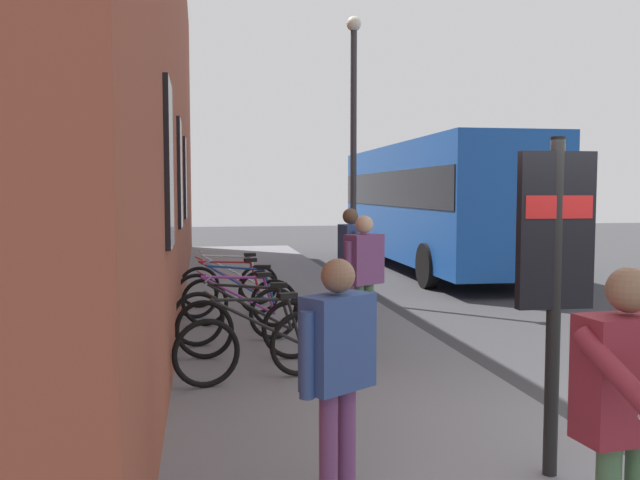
{
  "coord_description": "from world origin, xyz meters",
  "views": [
    {
      "loc": [
        -4.64,
        3.18,
        2.15
      ],
      "look_at": [
        3.88,
        1.66,
        1.51
      ],
      "focal_mm": 37.6,
      "sensor_mm": 36.0,
      "label": 1
    }
  ],
  "objects": [
    {
      "name": "ground",
      "position": [
        6.0,
        -1.0,
        0.0
      ],
      "size": [
        60.0,
        60.0,
        0.0
      ],
      "primitive_type": "plane",
      "color": "#38383A"
    },
    {
      "name": "sidewalk_pavement",
      "position": [
        8.0,
        1.75,
        0.06
      ],
      "size": [
        24.0,
        3.5,
        0.12
      ],
      "primitive_type": "cube",
      "color": "slate",
      "rests_on": "ground"
    },
    {
      "name": "station_facade",
      "position": [
        8.99,
        3.8,
        4.01
      ],
      "size": [
        22.0,
        0.65,
        8.02
      ],
      "color": "brown",
      "rests_on": "ground"
    },
    {
      "name": "bicycle_leaning_wall",
      "position": [
        2.37,
        2.62,
        0.51
      ],
      "size": [
        0.59,
        1.73,
        0.97
      ],
      "color": "black",
      "rests_on": "sidewalk_pavement"
    },
    {
      "name": "bicycle_end_of_row",
      "position": [
        3.34,
        2.63,
        0.51
      ],
      "size": [
        0.5,
        1.75,
        0.97
      ],
      "color": "black",
      "rests_on": "sidewalk_pavement"
    },
    {
      "name": "bicycle_nearest_sign",
      "position": [
        4.23,
        2.71,
        0.51
      ],
      "size": [
        0.56,
        1.74,
        0.97
      ],
      "color": "black",
      "rests_on": "sidewalk_pavement"
    },
    {
      "name": "bicycle_by_door",
      "position": [
        5.3,
        2.62,
        0.51
      ],
      "size": [
        0.6,
        1.73,
        0.97
      ],
      "color": "black",
      "rests_on": "sidewalk_pavement"
    },
    {
      "name": "bicycle_mid_rack",
      "position": [
        6.19,
        2.75,
        0.51
      ],
      "size": [
        0.55,
        1.74,
        0.97
      ],
      "color": "black",
      "rests_on": "sidewalk_pavement"
    },
    {
      "name": "bicycle_far_end",
      "position": [
        7.12,
        2.69,
        0.51
      ],
      "size": [
        0.48,
        1.76,
        0.97
      ],
      "color": "black",
      "rests_on": "sidewalk_pavement"
    },
    {
      "name": "transit_info_sign",
      "position": [
        -0.35,
        0.74,
        1.72
      ],
      "size": [
        0.1,
        0.55,
        2.4
      ],
      "color": "black",
      "rests_on": "sidewalk_pavement"
    },
    {
      "name": "city_bus",
      "position": [
        12.72,
        -3.0,
        1.92
      ],
      "size": [
        10.55,
        2.8,
        3.35
      ],
      "color": "#1951B2",
      "rests_on": "ground"
    },
    {
      "name": "pedestrian_by_facade",
      "position": [
        3.58,
        1.14,
        1.17
      ],
      "size": [
        0.46,
        0.57,
        1.72
      ],
      "color": "#4C724C",
      "rests_on": "sidewalk_pavement"
    },
    {
      "name": "pedestrian_crossing_street",
      "position": [
        5.11,
        0.98,
        1.2
      ],
      "size": [
        0.67,
        0.29,
        1.77
      ],
      "color": "#723F72",
      "rests_on": "sidewalk_pavement"
    },
    {
      "name": "pedestrian_near_bus",
      "position": [
        -0.62,
        2.35,
        1.1
      ],
      "size": [
        0.45,
        0.53,
        1.61
      ],
      "color": "#723F72",
      "rests_on": "sidewalk_pavement"
    },
    {
      "name": "tourist_with_hotdogs",
      "position": [
        -1.8,
        1.16,
        1.15
      ],
      "size": [
        0.6,
        0.64,
        1.66
      ],
      "color": "#4C724C",
      "rests_on": "sidewalk_pavement"
    },
    {
      "name": "street_lamp",
      "position": [
        7.86,
        0.3,
        3.25
      ],
      "size": [
        0.28,
        0.28,
        5.3
      ],
      "color": "#333338",
      "rests_on": "sidewalk_pavement"
    }
  ]
}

